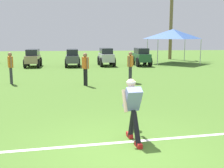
{
  "coord_description": "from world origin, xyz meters",
  "views": [
    {
      "loc": [
        -0.83,
        -5.35,
        2.35
      ],
      "look_at": [
        0.09,
        3.03,
        0.9
      ],
      "focal_mm": 45.0,
      "sensor_mm": 36.0,
      "label": 1
    }
  ],
  "objects_px": {
    "teammate_midfield": "(130,64)",
    "frisbee_in_flight": "(130,107)",
    "parked_car_slot_a": "(33,57)",
    "palm_tree_left_of_centre": "(171,18)",
    "teammate_near_sideline": "(85,66)",
    "teammate_deep": "(10,65)",
    "parked_car_slot_c": "(106,56)",
    "event_tent": "(173,34)",
    "frisbee_thrower": "(133,107)",
    "parked_car_slot_b": "(72,57)",
    "parked_car_slot_d": "(141,56)"
  },
  "relations": [
    {
      "from": "frisbee_thrower",
      "to": "parked_car_slot_d",
      "type": "xyz_separation_m",
      "value": [
        3.65,
        16.0,
        -0.05
      ]
    },
    {
      "from": "palm_tree_left_of_centre",
      "to": "parked_car_slot_b",
      "type": "bearing_deg",
      "value": -148.72
    },
    {
      "from": "parked_car_slot_a",
      "to": "teammate_deep",
      "type": "bearing_deg",
      "value": -88.28
    },
    {
      "from": "parked_car_slot_a",
      "to": "event_tent",
      "type": "relative_size",
      "value": 0.65
    },
    {
      "from": "teammate_deep",
      "to": "parked_car_slot_b",
      "type": "bearing_deg",
      "value": 70.53
    },
    {
      "from": "parked_car_slot_d",
      "to": "palm_tree_left_of_centre",
      "type": "xyz_separation_m",
      "value": [
        4.24,
        5.92,
        3.34
      ]
    },
    {
      "from": "frisbee_thrower",
      "to": "teammate_midfield",
      "type": "height_order",
      "value": "teammate_midfield"
    },
    {
      "from": "parked_car_slot_a",
      "to": "parked_car_slot_d",
      "type": "height_order",
      "value": "parked_car_slot_d"
    },
    {
      "from": "teammate_near_sideline",
      "to": "parked_car_slot_c",
      "type": "xyz_separation_m",
      "value": [
        1.79,
        8.94,
        -0.2
      ]
    },
    {
      "from": "teammate_midfield",
      "to": "parked_car_slot_d",
      "type": "distance_m",
      "value": 8.36
    },
    {
      "from": "frisbee_thrower",
      "to": "parked_car_slot_c",
      "type": "relative_size",
      "value": 0.58
    },
    {
      "from": "teammate_midfield",
      "to": "frisbee_in_flight",
      "type": "bearing_deg",
      "value": -100.0
    },
    {
      "from": "teammate_near_sideline",
      "to": "teammate_midfield",
      "type": "xyz_separation_m",
      "value": [
        2.28,
        0.69,
        0.0
      ]
    },
    {
      "from": "teammate_deep",
      "to": "palm_tree_left_of_centre",
      "type": "height_order",
      "value": "palm_tree_left_of_centre"
    },
    {
      "from": "teammate_near_sideline",
      "to": "teammate_midfield",
      "type": "bearing_deg",
      "value": 16.76
    },
    {
      "from": "frisbee_thrower",
      "to": "parked_car_slot_c",
      "type": "height_order",
      "value": "parked_car_slot_c"
    },
    {
      "from": "frisbee_thrower",
      "to": "parked_car_slot_b",
      "type": "distance_m",
      "value": 16.13
    },
    {
      "from": "parked_car_slot_d",
      "to": "event_tent",
      "type": "distance_m",
      "value": 3.97
    },
    {
      "from": "teammate_midfield",
      "to": "parked_car_slot_c",
      "type": "bearing_deg",
      "value": 93.44
    },
    {
      "from": "parked_car_slot_a",
      "to": "palm_tree_left_of_centre",
      "type": "xyz_separation_m",
      "value": [
        12.72,
        5.81,
        3.36
      ]
    },
    {
      "from": "frisbee_in_flight",
      "to": "teammate_midfield",
      "type": "relative_size",
      "value": 0.24
    },
    {
      "from": "parked_car_slot_b",
      "to": "parked_car_slot_c",
      "type": "height_order",
      "value": "parked_car_slot_c"
    },
    {
      "from": "frisbee_in_flight",
      "to": "parked_car_slot_a",
      "type": "distance_m",
      "value": 16.07
    },
    {
      "from": "teammate_near_sideline",
      "to": "frisbee_in_flight",
      "type": "bearing_deg",
      "value": -80.99
    },
    {
      "from": "parked_car_slot_c",
      "to": "teammate_midfield",
      "type": "bearing_deg",
      "value": -86.56
    },
    {
      "from": "parked_car_slot_c",
      "to": "event_tent",
      "type": "bearing_deg",
      "value": 14.54
    },
    {
      "from": "parked_car_slot_c",
      "to": "palm_tree_left_of_centre",
      "type": "relative_size",
      "value": 0.34
    },
    {
      "from": "parked_car_slot_d",
      "to": "palm_tree_left_of_centre",
      "type": "distance_m",
      "value": 8.02
    },
    {
      "from": "teammate_deep",
      "to": "parked_car_slot_a",
      "type": "bearing_deg",
      "value": 91.72
    },
    {
      "from": "teammate_deep",
      "to": "parked_car_slot_c",
      "type": "bearing_deg",
      "value": 56.0
    },
    {
      "from": "parked_car_slot_a",
      "to": "event_tent",
      "type": "height_order",
      "value": "event_tent"
    },
    {
      "from": "parked_car_slot_a",
      "to": "palm_tree_left_of_centre",
      "type": "distance_m",
      "value": 14.38
    },
    {
      "from": "frisbee_in_flight",
      "to": "teammate_near_sideline",
      "type": "xyz_separation_m",
      "value": [
        -1.02,
        6.46,
        0.38
      ]
    },
    {
      "from": "parked_car_slot_c",
      "to": "parked_car_slot_a",
      "type": "bearing_deg",
      "value": -179.0
    },
    {
      "from": "parked_car_slot_d",
      "to": "teammate_midfield",
      "type": "bearing_deg",
      "value": -106.03
    },
    {
      "from": "palm_tree_left_of_centre",
      "to": "event_tent",
      "type": "bearing_deg",
      "value": -105.33
    },
    {
      "from": "teammate_deep",
      "to": "parked_car_slot_a",
      "type": "relative_size",
      "value": 0.64
    },
    {
      "from": "parked_car_slot_a",
      "to": "palm_tree_left_of_centre",
      "type": "relative_size",
      "value": 0.34
    },
    {
      "from": "teammate_near_sideline",
      "to": "event_tent",
      "type": "relative_size",
      "value": 0.42
    },
    {
      "from": "frisbee_thrower",
      "to": "parked_car_slot_d",
      "type": "height_order",
      "value": "parked_car_slot_d"
    },
    {
      "from": "parked_car_slot_a",
      "to": "parked_car_slot_b",
      "type": "relative_size",
      "value": 1.0
    },
    {
      "from": "frisbee_thrower",
      "to": "teammate_deep",
      "type": "distance_m",
      "value": 9.36
    },
    {
      "from": "event_tent",
      "to": "parked_car_slot_c",
      "type": "bearing_deg",
      "value": -165.46
    },
    {
      "from": "teammate_midfield",
      "to": "parked_car_slot_c",
      "type": "xyz_separation_m",
      "value": [
        -0.5,
        8.25,
        -0.2
      ]
    },
    {
      "from": "parked_car_slot_a",
      "to": "palm_tree_left_of_centre",
      "type": "height_order",
      "value": "palm_tree_left_of_centre"
    },
    {
      "from": "teammate_deep",
      "to": "frisbee_in_flight",
      "type": "bearing_deg",
      "value": -57.57
    },
    {
      "from": "frisbee_thrower",
      "to": "event_tent",
      "type": "xyz_separation_m",
      "value": [
        6.75,
        17.75,
        1.72
      ]
    },
    {
      "from": "frisbee_thrower",
      "to": "palm_tree_left_of_centre",
      "type": "xyz_separation_m",
      "value": [
        7.9,
        21.92,
        3.29
      ]
    },
    {
      "from": "frisbee_thrower",
      "to": "parked_car_slot_b",
      "type": "height_order",
      "value": "frisbee_thrower"
    },
    {
      "from": "teammate_midfield",
      "to": "parked_car_slot_c",
      "type": "relative_size",
      "value": 0.65
    }
  ]
}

